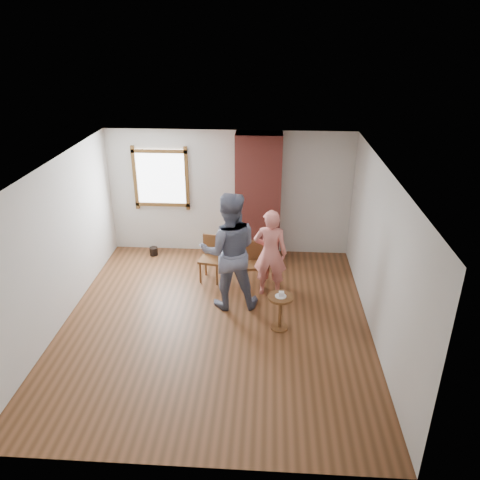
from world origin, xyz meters
name	(u,v)px	position (x,y,z in m)	size (l,w,h in m)	color
ground	(216,323)	(0.00, 0.00, 0.00)	(5.50, 5.50, 0.00)	brown
room_shell	(214,207)	(-0.06, 0.61, 1.81)	(5.04, 5.52, 2.62)	silver
brick_chimney	(258,198)	(0.60, 2.50, 1.30)	(0.90, 0.50, 2.60)	#AC463D
stoneware_crock	(242,253)	(0.29, 2.17, 0.22)	(0.34, 0.34, 0.44)	tan
dark_pot	(154,251)	(-1.60, 2.40, 0.09)	(0.17, 0.17, 0.17)	black
dining_chair_left	(212,255)	(-0.23, 1.50, 0.48)	(0.47, 0.47, 0.86)	brown
dining_chair_right	(253,261)	(0.56, 1.38, 0.46)	(0.44, 0.44, 0.82)	brown
side_table	(280,307)	(1.04, -0.07, 0.40)	(0.40, 0.40, 0.60)	brown
cake_plate	(281,296)	(1.04, -0.07, 0.60)	(0.18, 0.18, 0.01)	white
cake_slice	(281,294)	(1.05, -0.07, 0.64)	(0.08, 0.07, 0.06)	white
man	(229,251)	(0.18, 0.60, 1.03)	(1.00, 0.78, 2.06)	#121433
person_pink	(270,253)	(0.87, 1.00, 0.81)	(0.59, 0.39, 1.63)	#E77C73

